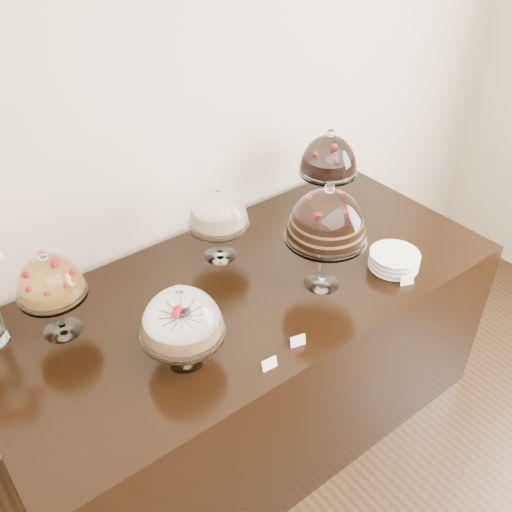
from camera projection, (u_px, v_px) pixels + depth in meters
wall_back at (119, 123)px, 2.29m from camera, size 5.00×0.04×3.00m
display_counter at (250, 359)px, 2.68m from camera, size 2.20×1.00×0.90m
cake_stand_sugar_sponge at (181, 318)px, 1.95m from camera, size 0.30×0.30×0.34m
cake_stand_choco_layer at (327, 219)px, 2.22m from camera, size 0.33×0.33×0.48m
cake_stand_cheesecake at (218, 213)px, 2.44m from camera, size 0.27×0.27×0.36m
cake_stand_dark_choco at (329, 158)px, 2.77m from camera, size 0.29×0.29×0.42m
cake_stand_fruit_tart at (50, 281)px, 2.04m from camera, size 0.25×0.25×0.38m
plate_stack at (394, 260)px, 2.49m from camera, size 0.21×0.21×0.07m
price_card_left at (269, 364)px, 2.02m from camera, size 0.06×0.02×0.04m
price_card_right at (407, 280)px, 2.40m from camera, size 0.06×0.04×0.04m
price_card_extra at (298, 341)px, 2.11m from camera, size 0.06×0.03×0.04m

